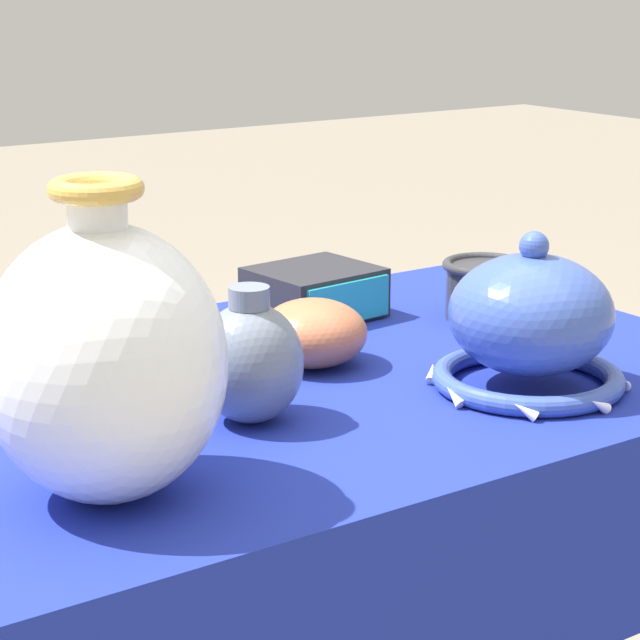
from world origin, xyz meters
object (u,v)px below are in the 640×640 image
(mosaic_tile_box, at_px, (315,292))
(pot_squat_ivory, at_px, (3,384))
(jar_round_slate, at_px, (250,361))
(vase_tall_bulbous, at_px, (104,361))
(cup_wide_charcoal, at_px, (484,287))
(vase_dome_bell, at_px, (530,326))
(bowl_shallow_terracotta, at_px, (313,333))

(mosaic_tile_box, xyz_separation_m, pot_squat_ivory, (-0.46, -0.11, -0.01))
(pot_squat_ivory, xyz_separation_m, jar_round_slate, (0.19, -0.17, 0.04))
(mosaic_tile_box, bearing_deg, vase_tall_bulbous, -146.49)
(cup_wide_charcoal, relative_size, jar_round_slate, 0.80)
(cup_wide_charcoal, bearing_deg, pot_squat_ivory, 178.01)
(vase_tall_bulbous, relative_size, mosaic_tile_box, 1.72)
(vase_dome_bell, distance_m, pot_squat_ivory, 0.55)
(cup_wide_charcoal, bearing_deg, jar_round_slate, -160.90)
(bowl_shallow_terracotta, bearing_deg, mosaic_tile_box, 55.23)
(vase_dome_bell, relative_size, mosaic_tile_box, 1.37)
(mosaic_tile_box, bearing_deg, pot_squat_ivory, -171.96)
(mosaic_tile_box, height_order, jar_round_slate, jar_round_slate)
(vase_dome_bell, distance_m, cup_wide_charcoal, 0.27)
(mosaic_tile_box, distance_m, bowl_shallow_terracotta, 0.21)
(pot_squat_ivory, distance_m, jar_round_slate, 0.26)
(vase_tall_bulbous, distance_m, bowl_shallow_terracotta, 0.41)
(pot_squat_ivory, relative_size, bowl_shallow_terracotta, 0.95)
(vase_tall_bulbous, xyz_separation_m, pot_squat_ivory, (0.01, 0.26, -0.09))
(vase_tall_bulbous, bearing_deg, vase_dome_bell, 0.99)
(mosaic_tile_box, xyz_separation_m, jar_round_slate, (-0.27, -0.28, 0.03))
(jar_round_slate, relative_size, bowl_shallow_terracotta, 1.12)
(jar_round_slate, height_order, bowl_shallow_terracotta, jar_round_slate)
(cup_wide_charcoal, height_order, bowl_shallow_terracotta, same)
(vase_tall_bulbous, height_order, pot_squat_ivory, vase_tall_bulbous)
(cup_wide_charcoal, xyz_separation_m, pot_squat_ivory, (-0.63, 0.02, -0.02))
(bowl_shallow_terracotta, bearing_deg, pot_squat_ivory, 169.93)
(mosaic_tile_box, distance_m, pot_squat_ivory, 0.47)
(vase_tall_bulbous, height_order, vase_dome_bell, vase_tall_bulbous)
(cup_wide_charcoal, bearing_deg, mosaic_tile_box, 142.79)
(vase_tall_bulbous, xyz_separation_m, jar_round_slate, (0.19, 0.09, -0.06))
(pot_squat_ivory, xyz_separation_m, bowl_shallow_terracotta, (0.34, -0.06, 0.01))
(cup_wide_charcoal, distance_m, bowl_shallow_terracotta, 0.29)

